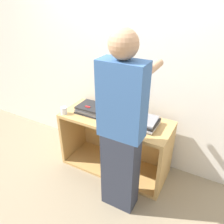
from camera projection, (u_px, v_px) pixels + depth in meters
ground_plane at (105, 180)px, 2.65m from camera, size 12.00×12.00×0.00m
wall_back at (130, 70)px, 2.56m from camera, size 8.00×0.05×2.40m
cart at (118, 141)px, 2.73m from camera, size 1.30×0.53×0.73m
laptop_open at (118, 112)px, 2.52m from camera, size 0.30×0.36×0.27m
laptop_stack_left at (91, 108)px, 2.62m from camera, size 0.32×0.28×0.09m
laptop_stack_right at (143, 122)px, 2.34m from camera, size 0.32×0.28×0.09m
person at (122, 131)px, 1.95m from camera, size 0.40×0.54×1.78m
mug at (64, 111)px, 2.57m from camera, size 0.07×0.07×0.09m
inventory_tag at (88, 107)px, 2.54m from camera, size 0.06×0.02×0.01m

